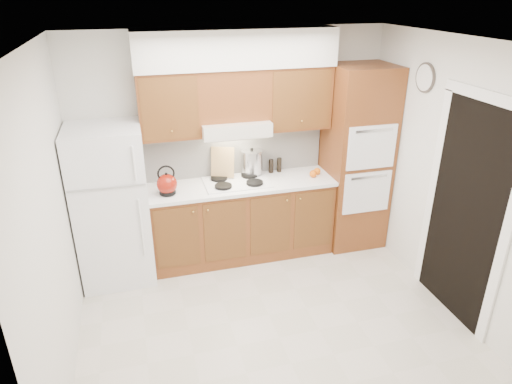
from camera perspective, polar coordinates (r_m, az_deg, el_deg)
floor at (r=4.70m, az=1.60°, el=-15.11°), size 3.60×3.60×0.00m
ceiling at (r=3.65m, az=2.10°, el=18.24°), size 3.60×3.60×0.00m
wall_back at (r=5.36m, az=-2.95°, el=5.94°), size 3.60×0.02×2.60m
wall_left at (r=3.92m, az=-24.28°, el=-3.51°), size 0.02×3.00×2.60m
wall_right at (r=4.82m, az=22.74°, el=1.87°), size 0.02×3.00×2.60m
fridge at (r=5.08m, az=-17.55°, el=-1.63°), size 0.75×0.72×1.72m
base_cabinets at (r=5.43m, az=-1.80°, el=-3.56°), size 2.11×0.60×0.90m
countertop at (r=5.21m, az=-1.84°, el=0.97°), size 2.13×0.62×0.04m
backsplash at (r=5.37m, az=-2.64°, el=5.11°), size 2.11×0.03×0.56m
oven_cabinet at (r=5.61m, az=12.38°, el=4.11°), size 0.70×0.65×2.20m
upper_cab_left at (r=4.95m, az=-10.90°, el=10.62°), size 0.63×0.33×0.70m
upper_cab_right at (r=5.25m, az=5.12°, el=11.74°), size 0.73×0.33×0.70m
range_hood at (r=5.06m, az=-2.73°, el=8.10°), size 0.75×0.45×0.15m
upper_cab_over_hood at (r=5.03m, az=-2.96°, el=12.12°), size 0.75×0.33×0.55m
soffit at (r=4.95m, az=-2.45°, el=17.50°), size 2.13×0.36×0.40m
cooktop at (r=5.21m, az=-2.43°, el=1.25°), size 0.74×0.50×0.01m
doorway at (r=4.66m, az=24.66°, el=-2.59°), size 0.02×0.90×2.10m
wall_clock at (r=5.01m, az=20.40°, el=13.25°), size 0.02×0.30×0.30m
kettle at (r=4.96m, az=-11.07°, el=0.98°), size 0.27×0.27×0.22m
cutting_board at (r=5.26m, az=-4.19°, el=3.73°), size 0.28×0.18×0.35m
stock_pot at (r=5.38m, az=-0.53°, el=3.82°), size 0.29×0.29×0.27m
condiment_a at (r=5.45m, az=0.46°, el=3.39°), size 0.06×0.06×0.20m
condiment_b at (r=5.49m, az=2.92°, el=3.40°), size 0.07×0.07×0.17m
condiment_c at (r=5.47m, az=1.90°, el=3.26°), size 0.08×0.08×0.16m
orange_near at (r=5.38m, az=7.16°, el=2.27°), size 0.11×0.11×0.09m
orange_far at (r=5.47m, az=7.64°, el=2.59°), size 0.09×0.09×0.08m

